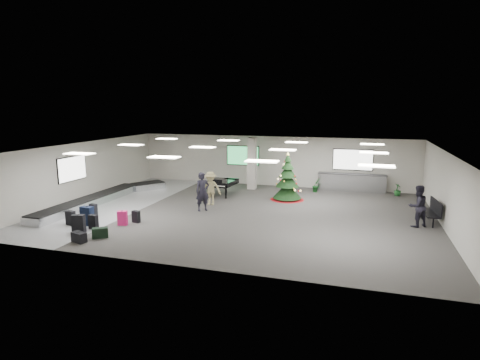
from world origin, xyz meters
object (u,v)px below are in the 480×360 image
(potted_plant_right, at_px, (398,190))
(service_counter, at_px, (352,182))
(pink_suitcase, at_px, (122,218))
(traveler_bench, at_px, (418,206))
(christmas_tree, at_px, (287,183))
(grand_piano, at_px, (221,183))
(traveler_b, at_px, (211,188))
(traveler_a, at_px, (203,192))
(baggage_carousel, at_px, (103,198))
(bench, at_px, (432,210))
(potted_plant_left, at_px, (316,185))

(potted_plant_right, bearing_deg, service_counter, 168.29)
(pink_suitcase, bearing_deg, traveler_bench, 0.46)
(christmas_tree, xyz_separation_m, grand_piano, (-3.84, -0.12, -0.17))
(traveler_b, bearing_deg, potted_plant_right, 25.40)
(traveler_a, bearing_deg, baggage_carousel, 137.49)
(christmas_tree, xyz_separation_m, traveler_b, (-3.64, -2.33, -0.03))
(service_counter, bearing_deg, potted_plant_right, -11.71)
(christmas_tree, bearing_deg, traveler_b, -147.36)
(service_counter, relative_size, traveler_a, 2.10)
(traveler_b, bearing_deg, christmas_tree, 29.92)
(pink_suitcase, height_order, traveler_b, traveler_b)
(bench, height_order, potted_plant_right, bench)
(christmas_tree, distance_m, traveler_b, 4.32)
(baggage_carousel, bearing_deg, grand_piano, 30.17)
(baggage_carousel, relative_size, service_counter, 2.40)
(grand_piano, relative_size, bench, 1.11)
(traveler_a, distance_m, potted_plant_right, 11.47)
(pink_suitcase, distance_m, traveler_a, 4.15)
(baggage_carousel, height_order, potted_plant_right, potted_plant_right)
(bench, bearing_deg, baggage_carousel, 175.71)
(service_counter, xyz_separation_m, grand_piano, (-7.19, -3.45, 0.20))
(baggage_carousel, height_order, potted_plant_left, potted_plant_left)
(pink_suitcase, xyz_separation_m, traveler_b, (2.36, 4.57, 0.56))
(christmas_tree, height_order, potted_plant_right, christmas_tree)
(traveler_bench, distance_m, potted_plant_left, 7.69)
(traveler_b, bearing_deg, potted_plant_left, 41.53)
(traveler_b, distance_m, potted_plant_left, 6.90)
(christmas_tree, distance_m, bench, 7.47)
(service_counter, distance_m, bench, 7.02)
(christmas_tree, relative_size, bench, 1.52)
(baggage_carousel, distance_m, traveler_b, 5.99)
(baggage_carousel, bearing_deg, traveler_bench, 0.12)
(traveler_bench, bearing_deg, christmas_tree, -61.93)
(pink_suitcase, xyz_separation_m, christmas_tree, (6.00, 6.90, 0.60))
(baggage_carousel, xyz_separation_m, service_counter, (12.84, 6.73, 0.33))
(baggage_carousel, distance_m, bench, 16.48)
(bench, relative_size, traveler_bench, 0.96)
(christmas_tree, height_order, traveler_a, christmas_tree)
(pink_suitcase, height_order, grand_piano, grand_piano)
(christmas_tree, bearing_deg, traveler_a, -134.93)
(traveler_b, bearing_deg, bench, -4.70)
(baggage_carousel, distance_m, potted_plant_right, 16.63)
(pink_suitcase, bearing_deg, service_counter, 32.00)
(baggage_carousel, height_order, service_counter, service_counter)
(pink_suitcase, bearing_deg, bench, 2.39)
(traveler_a, relative_size, potted_plant_right, 2.67)
(traveler_b, distance_m, traveler_bench, 9.96)
(traveler_a, xyz_separation_m, traveler_b, (-0.06, 1.26, -0.08))
(christmas_tree, bearing_deg, potted_plant_left, 62.39)
(christmas_tree, xyz_separation_m, potted_plant_left, (1.29, 2.47, -0.50))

